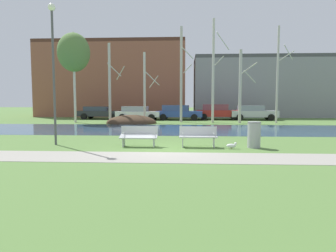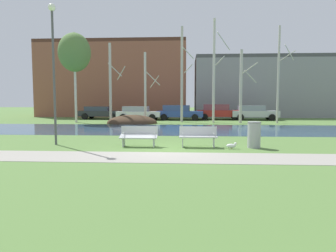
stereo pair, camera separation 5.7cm
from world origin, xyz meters
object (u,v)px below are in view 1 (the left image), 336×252
parked_van_nearest_dark (100,112)px  parked_suv_fifth_silver (253,112)px  bench_right (198,136)px  parked_wagon_fourth_red (218,112)px  streetlamp (53,53)px  trash_bin (254,134)px  seagull (232,146)px  parked_hatch_third_blue (178,112)px  parked_sedan_second_white (138,113)px  bench_left (139,136)px

parked_van_nearest_dark → parked_suv_fifth_silver: 15.63m
bench_right → parked_van_nearest_dark: 20.80m
parked_suv_fifth_silver → parked_wagon_fourth_red: bearing=172.7°
streetlamp → parked_wagon_fourth_red: 20.60m
trash_bin → streetlamp: streetlamp is taller
seagull → parked_hatch_third_blue: size_ratio=0.10×
parked_hatch_third_blue → parked_wagon_fourth_red: parked_wagon_fourth_red is taller
parked_van_nearest_dark → parked_sedan_second_white: size_ratio=1.02×
parked_hatch_third_blue → bench_left: bearing=-94.0°
bench_right → parked_sedan_second_white: 18.33m
bench_left → trash_bin: bearing=-0.6°
parked_van_nearest_dark → seagull: bearing=-60.2°
bench_left → trash_bin: (4.87, -0.05, 0.09)m
parked_sedan_second_white → parked_wagon_fourth_red: bearing=7.1°
bench_left → parked_hatch_third_blue: parked_hatch_third_blue is taller
seagull → parked_suv_fifth_silver: 19.11m
parked_sedan_second_white → parked_suv_fifth_silver: 11.52m
parked_van_nearest_dark → parked_wagon_fourth_red: 12.18m
trash_bin → seagull: size_ratio=2.33×
bench_left → parked_wagon_fourth_red: size_ratio=0.35×
trash_bin → parked_van_nearest_dark: parked_van_nearest_dark is taller
bench_left → parked_sedan_second_white: bearing=99.1°
parked_sedan_second_white → parked_suv_fifth_silver: bearing=2.8°
bench_left → parked_wagon_fourth_red: parked_wagon_fourth_red is taller
bench_right → parked_van_nearest_dark: bearing=117.0°
bench_left → parked_sedan_second_white: 17.76m
bench_right → parked_hatch_third_blue: bearing=94.1°
trash_bin → parked_sedan_second_white: size_ratio=0.24×
parked_hatch_third_blue → parked_wagon_fourth_red: (4.01, 0.81, 0.03)m
parked_wagon_fourth_red → parked_sedan_second_white: bearing=-172.9°
parked_van_nearest_dark → parked_hatch_third_blue: 8.21m
bench_right → seagull: (1.36, -0.38, -0.34)m
parked_sedan_second_white → bench_left: bearing=-80.9°
parked_sedan_second_white → trash_bin: bearing=-66.5°
streetlamp → bench_left: bearing=-4.9°
bench_right → parked_van_nearest_dark: size_ratio=0.35×
parked_hatch_third_blue → streetlamp: bearing=-106.2°
bench_right → parked_wagon_fourth_red: (2.73, 18.54, 0.34)m
parked_van_nearest_dark → parked_wagon_fourth_red: size_ratio=0.98×
parked_van_nearest_dark → parked_wagon_fourth_red: (12.18, 0.01, 0.09)m
bench_left → bench_right: (2.54, 0.00, 0.00)m
bench_right → parked_hatch_third_blue: parked_hatch_third_blue is taller
bench_right → parked_wagon_fourth_red: parked_wagon_fourth_red is taller
parked_van_nearest_dark → parked_wagon_fourth_red: bearing=0.0°
streetlamp → parked_suv_fifth_silver: streetlamp is taller
trash_bin → parked_suv_fifth_silver: bearing=78.0°
seagull → parked_hatch_third_blue: parked_hatch_third_blue is taller
streetlamp → parked_sedan_second_white: bearing=86.6°
streetlamp → parked_wagon_fourth_red: streetlamp is taller
bench_left → streetlamp: (-3.81, 0.33, 3.56)m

